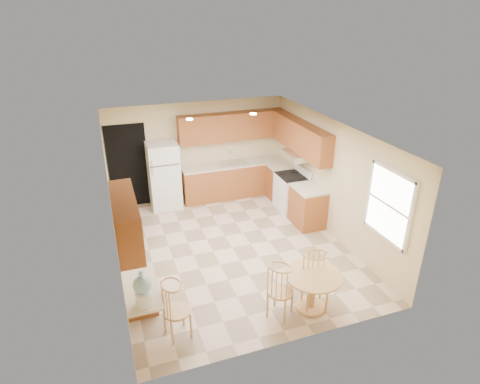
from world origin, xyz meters
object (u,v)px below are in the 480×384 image
object	(u,v)px
chair_table_a	(283,289)
chair_table_b	(319,281)
refrigerator	(164,176)
water_crock	(143,290)
dining_table	(312,287)
chair_desk	(177,308)
stove	(291,192)

from	to	relation	value
chair_table_a	chair_table_b	world-z (taller)	chair_table_b
refrigerator	water_crock	world-z (taller)	refrigerator
chair_table_b	dining_table	bearing A→B (deg)	-50.82
chair_table_a	chair_desk	size ratio (longest dim) A/B	1.00
dining_table	chair_desk	size ratio (longest dim) A/B	0.96
dining_table	water_crock	xyz separation A→B (m)	(-2.64, 0.08, 0.57)
chair_table_b	chair_desk	world-z (taller)	chair_table_b
stove	water_crock	size ratio (longest dim) A/B	2.02
chair_table_a	chair_desk	bearing A→B (deg)	-135.84
dining_table	chair_table_a	size ratio (longest dim) A/B	0.97
stove	chair_desk	size ratio (longest dim) A/B	1.14
chair_table_b	water_crock	xyz separation A→B (m)	(-2.69, 0.18, 0.40)
stove	chair_desk	world-z (taller)	stove
stove	chair_table_b	distance (m)	3.69
chair_table_a	water_crock	distance (m)	2.14
water_crock	chair_table_a	bearing A→B (deg)	-3.39
dining_table	chair_table_a	xyz separation A→B (m)	(-0.55, -0.04, 0.13)
refrigerator	chair_table_a	distance (m)	4.77
refrigerator	dining_table	size ratio (longest dim) A/B	1.80
chair_table_a	water_crock	bearing A→B (deg)	-135.65
stove	chair_table_a	world-z (taller)	stove
refrigerator	water_crock	size ratio (longest dim) A/B	3.07
chair_desk	chair_table_b	bearing A→B (deg)	75.50
refrigerator	chair_desk	size ratio (longest dim) A/B	1.73
refrigerator	water_crock	xyz separation A→B (m)	(-1.05, -4.52, 0.19)
chair_table_b	refrigerator	bearing A→B (deg)	-58.87
dining_table	chair_table_a	distance (m)	0.57
dining_table	chair_table_b	world-z (taller)	chair_table_b
refrigerator	stove	distance (m)	3.14
water_crock	refrigerator	bearing A→B (deg)	76.92
refrigerator	dining_table	xyz separation A→B (m)	(1.59, -4.60, -0.38)
stove	dining_table	bearing A→B (deg)	-110.75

